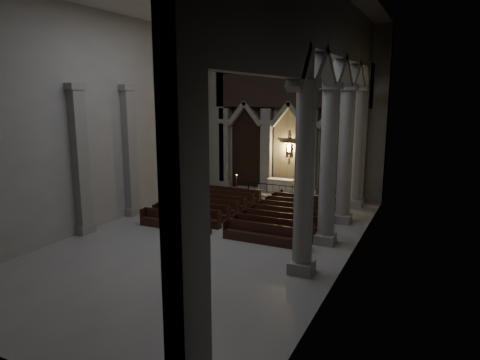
{
  "coord_description": "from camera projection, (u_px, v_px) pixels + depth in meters",
  "views": [
    {
      "loc": [
        10.45,
        -19.06,
        7.46
      ],
      "look_at": [
        -0.01,
        3.0,
        2.55
      ],
      "focal_mm": 32.0,
      "sensor_mm": 36.0,
      "label": 1
    }
  ],
  "objects": [
    {
      "name": "altar_rail",
      "position": [
        279.0,
        189.0,
        31.21
      ],
      "size": [
        5.04,
        0.09,
        0.99
      ],
      "color": "black",
      "rests_on": "ground"
    },
    {
      "name": "worshipper",
      "position": [
        281.0,
        197.0,
        29.05
      ],
      "size": [
        0.44,
        0.31,
        1.14
      ],
      "primitive_type": "imported",
      "rotation": [
        0.0,
        0.0,
        -0.1
      ],
      "color": "black",
      "rests_on": "ground"
    },
    {
      "name": "altar",
      "position": [
        281.0,
        186.0,
        32.37
      ],
      "size": [
        2.02,
        0.81,
        1.02
      ],
      "color": "beige",
      "rests_on": "sanctuary_step"
    },
    {
      "name": "room",
      "position": [
        214.0,
        91.0,
        21.25
      ],
      "size": [
        24.0,
        24.1,
        12.0
      ],
      "color": "gray",
      "rests_on": "ground"
    },
    {
      "name": "right_arcade",
      "position": [
        331.0,
        86.0,
        20.07
      ],
      "size": [
        1.0,
        24.0,
        12.0
      ],
      "color": "gray",
      "rests_on": "ground"
    },
    {
      "name": "pews",
      "position": [
        245.0,
        214.0,
        25.94
      ],
      "size": [
        9.88,
        7.5,
        1.0
      ],
      "color": "black",
      "rests_on": "ground"
    },
    {
      "name": "sanctuary_wall",
      "position": [
        289.0,
        106.0,
        31.66
      ],
      "size": [
        14.0,
        0.77,
        12.0
      ],
      "color": "gray",
      "rests_on": "ground"
    },
    {
      "name": "left_pilasters",
      "position": [
        150.0,
        150.0,
        27.91
      ],
      "size": [
        0.6,
        13.0,
        8.03
      ],
      "color": "gray",
      "rests_on": "ground"
    },
    {
      "name": "candle_stand_left",
      "position": [
        237.0,
        189.0,
        32.12
      ],
      "size": [
        0.27,
        0.27,
        1.58
      ],
      "color": "#B47437",
      "rests_on": "ground"
    },
    {
      "name": "sanctuary_step",
      "position": [
        283.0,
        194.0,
        32.12
      ],
      "size": [
        8.5,
        2.6,
        0.15
      ],
      "primitive_type": "cube",
      "color": "gray",
      "rests_on": "ground"
    },
    {
      "name": "candle_stand_right",
      "position": [
        323.0,
        197.0,
        29.76
      ],
      "size": [
        0.26,
        0.26,
        1.54
      ],
      "color": "#B47437",
      "rests_on": "ground"
    }
  ]
}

